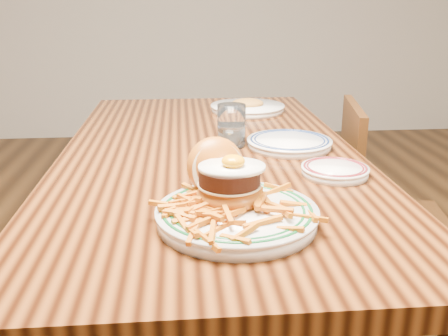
{
  "coord_description": "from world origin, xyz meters",
  "views": [
    {
      "loc": [
        -0.08,
        -1.38,
        1.17
      ],
      "look_at": [
        0.0,
        -0.47,
        0.86
      ],
      "focal_mm": 40.0,
      "sensor_mm": 36.0,
      "label": 1
    }
  ],
  "objects": [
    {
      "name": "chair_right",
      "position": [
        0.61,
        0.21,
        0.44
      ],
      "size": [
        0.45,
        0.45,
        0.83
      ],
      "rotation": [
        0.0,
        0.0,
        2.95
      ],
      "color": "#3C220C",
      "rests_on": "floor"
    },
    {
      "name": "table",
      "position": [
        0.0,
        0.0,
        0.66
      ],
      "size": [
        0.85,
        1.6,
        0.75
      ],
      "color": "black",
      "rests_on": "floor"
    },
    {
      "name": "water_glass",
      "position": [
        0.07,
        0.04,
        0.81
      ],
      "size": [
        0.08,
        0.08,
        0.13
      ],
      "color": "white",
      "rests_on": "table"
    },
    {
      "name": "main_plate",
      "position": [
        0.02,
        -0.48,
        0.79
      ],
      "size": [
        0.32,
        0.34,
        0.15
      ],
      "rotation": [
        0.0,
        0.0,
        0.29
      ],
      "color": "white",
      "rests_on": "table"
    },
    {
      "name": "side_plate",
      "position": [
        0.3,
        -0.24,
        0.76
      ],
      "size": [
        0.17,
        0.18,
        0.03
      ],
      "rotation": [
        0.0,
        0.0,
        -0.34
      ],
      "color": "white",
      "rests_on": "table"
    },
    {
      "name": "rear_plate",
      "position": [
        0.24,
        0.01,
        0.77
      ],
      "size": [
        0.25,
        0.25,
        0.03
      ],
      "rotation": [
        0.0,
        0.0,
        0.18
      ],
      "color": "white",
      "rests_on": "table"
    },
    {
      "name": "far_plate",
      "position": [
        0.18,
        0.51,
        0.77
      ],
      "size": [
        0.29,
        0.29,
        0.05
      ],
      "rotation": [
        0.0,
        0.0,
        0.19
      ],
      "color": "white",
      "rests_on": "table"
    }
  ]
}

